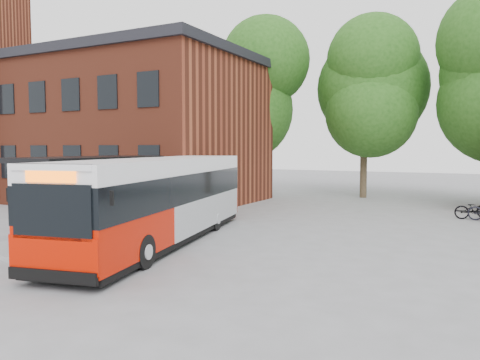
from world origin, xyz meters
The scene contains 7 objects.
ground centered at (0.00, 0.00, 0.00)m, with size 100.00×100.00×0.00m, color slate.
station_building centered at (-13.00, 9.00, 4.25)m, with size 18.40×10.40×8.50m, color maroon, non-canonical shape.
bus_shelter centered at (-4.50, -1.00, 1.45)m, with size 3.60×7.00×2.90m, color black, non-canonical shape.
tree_0 centered at (-6.00, 16.00, 5.50)m, with size 7.92×7.92×11.00m, color #1E4A13, non-canonical shape.
tree_1 centered at (1.00, 17.00, 5.20)m, with size 7.92×7.92×10.40m, color #1E4A13, non-canonical shape.
city_bus centered at (-1.88, -0.48, 1.41)m, with size 2.37×11.13×2.83m, color #C41200, non-canonical shape.
bicycle_0 centered at (7.52, 9.87, 0.47)m, with size 0.63×1.80×0.94m, color black.
Camera 1 is at (7.55, -13.00, 3.19)m, focal length 35.00 mm.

